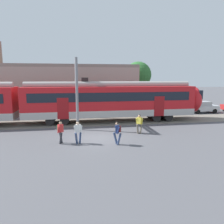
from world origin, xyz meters
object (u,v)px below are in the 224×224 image
at_px(pedestrian_red, 60,130).
at_px(pedestrian_white, 78,130).
at_px(parked_car_silver, 203,107).
at_px(commuter_train, 27,102).
at_px(pedestrian_yellow, 139,123).
at_px(pedestrian_navy, 118,131).

xyz_separation_m(pedestrian_red, pedestrian_white, (1.27, -0.24, 0.00)).
bearing_deg(parked_car_silver, pedestrian_white, -146.62).
bearing_deg(commuter_train, pedestrian_yellow, -28.89).
distance_m(pedestrian_white, parked_car_silver, 20.18).
relative_size(pedestrian_red, pedestrian_white, 1.00).
relative_size(pedestrian_yellow, parked_car_silver, 0.41).
bearing_deg(parked_car_silver, pedestrian_yellow, -141.92).
height_order(pedestrian_red, pedestrian_yellow, same).
distance_m(commuter_train, pedestrian_navy, 11.33).
xyz_separation_m(commuter_train, parked_car_silver, (21.76, 3.58, -1.47)).
distance_m(commuter_train, parked_car_silver, 22.10).
height_order(pedestrian_white, pedestrian_yellow, same).
relative_size(pedestrian_red, pedestrian_yellow, 1.00).
height_order(commuter_train, pedestrian_navy, commuter_train).
height_order(pedestrian_navy, parked_car_silver, pedestrian_navy).
xyz_separation_m(commuter_train, pedestrian_red, (3.63, -7.28, -1.26)).
relative_size(pedestrian_navy, pedestrian_yellow, 1.00).
distance_m(pedestrian_navy, pedestrian_yellow, 3.62).
xyz_separation_m(pedestrian_yellow, parked_car_silver, (11.67, 9.15, -0.18)).
height_order(commuter_train, pedestrian_white, commuter_train).
distance_m(pedestrian_red, pedestrian_yellow, 6.67).
bearing_deg(pedestrian_navy, commuter_train, 132.88).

